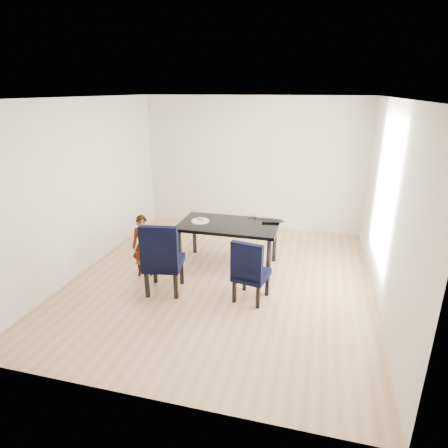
% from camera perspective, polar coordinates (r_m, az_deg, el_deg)
% --- Properties ---
extents(floor, '(4.50, 5.00, 0.01)m').
position_cam_1_polar(floor, '(5.93, -0.49, -8.44)').
color(floor, tan).
rests_on(floor, ground).
extents(ceiling, '(4.50, 5.00, 0.01)m').
position_cam_1_polar(ceiling, '(5.22, -0.58, 18.75)').
color(ceiling, white).
rests_on(ceiling, wall_back).
extents(wall_back, '(4.50, 0.01, 2.70)m').
position_cam_1_polar(wall_back, '(7.81, 4.28, 9.05)').
color(wall_back, silver).
rests_on(wall_back, ground).
extents(wall_front, '(4.50, 0.01, 2.70)m').
position_cam_1_polar(wall_front, '(3.22, -12.20, -7.47)').
color(wall_front, silver).
rests_on(wall_front, ground).
extents(wall_left, '(0.01, 5.00, 2.70)m').
position_cam_1_polar(wall_left, '(6.37, -20.62, 5.37)').
color(wall_left, silver).
rests_on(wall_left, ground).
extents(wall_right, '(0.01, 5.00, 2.70)m').
position_cam_1_polar(wall_right, '(5.33, 23.63, 2.29)').
color(wall_right, white).
rests_on(wall_right, ground).
extents(dining_table, '(1.60, 0.90, 0.75)m').
position_cam_1_polar(dining_table, '(6.20, 0.69, -3.22)').
color(dining_table, black).
rests_on(dining_table, floor).
extents(chair_left, '(0.60, 0.62, 1.08)m').
position_cam_1_polar(chair_left, '(5.46, -9.17, -4.93)').
color(chair_left, black).
rests_on(chair_left, floor).
extents(chair_right, '(0.52, 0.54, 0.92)m').
position_cam_1_polar(chair_right, '(5.22, 4.22, -6.91)').
color(chair_right, black).
rests_on(chair_right, floor).
extents(child, '(0.42, 0.35, 0.99)m').
position_cam_1_polar(child, '(5.99, -12.15, -3.31)').
color(child, orange).
rests_on(child, floor).
extents(plate, '(0.31, 0.31, 0.02)m').
position_cam_1_polar(plate, '(6.18, -3.64, 0.46)').
color(plate, white).
rests_on(plate, dining_table).
extents(sandwich, '(0.15, 0.09, 0.06)m').
position_cam_1_polar(sandwich, '(6.18, -3.67, 0.81)').
color(sandwich, '#B0773F').
rests_on(sandwich, plate).
extents(laptop, '(0.38, 0.28, 0.03)m').
position_cam_1_polar(laptop, '(6.22, 7.45, 0.52)').
color(laptop, black).
rests_on(laptop, dining_table).
extents(cable_tangle, '(0.19, 0.19, 0.01)m').
position_cam_1_polar(cable_tangle, '(6.31, 4.39, 0.82)').
color(cable_tangle, black).
rests_on(cable_tangle, dining_table).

